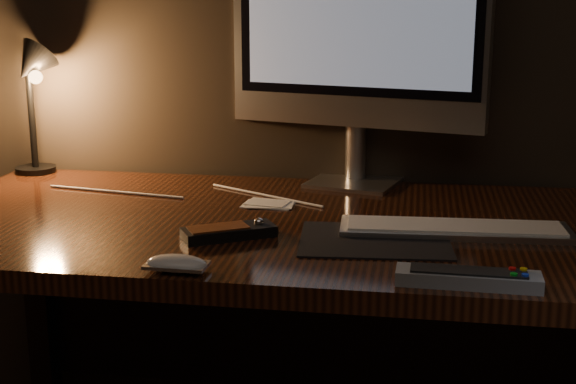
% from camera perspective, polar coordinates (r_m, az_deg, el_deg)
% --- Properties ---
extents(desk, '(1.60, 0.75, 0.75)m').
position_cam_1_polar(desk, '(1.71, 1.51, -5.56)').
color(desk, '#3A1A0D').
rests_on(desk, ground).
extents(monitor, '(0.60, 0.22, 0.64)m').
position_cam_1_polar(monitor, '(1.86, 4.91, 11.92)').
color(monitor, silver).
rests_on(monitor, desk).
extents(keyboard, '(0.44, 0.14, 0.02)m').
position_cam_1_polar(keyboard, '(1.55, 11.77, -2.57)').
color(keyboard, silver).
rests_on(keyboard, desk).
extents(mousepad, '(0.29, 0.24, 0.00)m').
position_cam_1_polar(mousepad, '(1.48, 6.18, -3.41)').
color(mousepad, black).
rests_on(mousepad, desk).
extents(mouse, '(0.10, 0.06, 0.02)m').
position_cam_1_polar(mouse, '(1.32, -7.92, -5.22)').
color(mouse, white).
rests_on(mouse, desk).
extents(media_remote, '(0.18, 0.14, 0.03)m').
position_cam_1_polar(media_remote, '(1.49, -4.23, -2.82)').
color(media_remote, black).
rests_on(media_remote, desk).
extents(tv_remote, '(0.22, 0.06, 0.03)m').
position_cam_1_polar(tv_remote, '(1.28, 12.68, -5.96)').
color(tv_remote, gray).
rests_on(tv_remote, desk).
extents(papers, '(0.11, 0.08, 0.01)m').
position_cam_1_polar(papers, '(1.72, -1.42, -0.86)').
color(papers, white).
rests_on(papers, desk).
extents(desk_lamp, '(0.16, 0.17, 0.34)m').
position_cam_1_polar(desk_lamp, '(2.07, -17.74, 7.36)').
color(desk_lamp, black).
rests_on(desk_lamp, desk).
extents(cable, '(0.62, 0.25, 0.01)m').
position_cam_1_polar(cable, '(1.81, -7.10, -0.20)').
color(cable, white).
rests_on(cable, desk).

